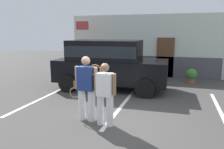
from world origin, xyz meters
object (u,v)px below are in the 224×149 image
(parked_suv, at_px, (109,62))
(tennis_player_woman, at_px, (105,93))
(tennis_player_man, at_px, (86,88))
(potted_plant_by_porch, at_px, (191,75))
(flag_pole, at_px, (79,38))

(parked_suv, relative_size, tennis_player_woman, 2.87)
(tennis_player_man, distance_m, tennis_player_woman, 0.61)
(tennis_player_man, height_order, potted_plant_by_porch, tennis_player_man)
(tennis_player_man, height_order, flag_pole, flag_pole)
(parked_suv, distance_m, flag_pole, 3.61)
(tennis_player_man, bearing_deg, potted_plant_by_porch, -115.42)
(tennis_player_woman, distance_m, flag_pole, 7.13)
(parked_suv, distance_m, potted_plant_by_porch, 4.14)
(parked_suv, xyz_separation_m, potted_plant_by_porch, (3.41, 2.21, -0.77))
(parked_suv, height_order, flag_pole, flag_pole)
(potted_plant_by_porch, xyz_separation_m, flag_pole, (-5.91, 0.22, 1.71))
(potted_plant_by_porch, distance_m, flag_pole, 6.16)
(potted_plant_by_porch, relative_size, flag_pole, 0.23)
(tennis_player_man, xyz_separation_m, flag_pole, (-2.99, 5.88, 1.18))
(flag_pole, bearing_deg, tennis_player_man, -63.08)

